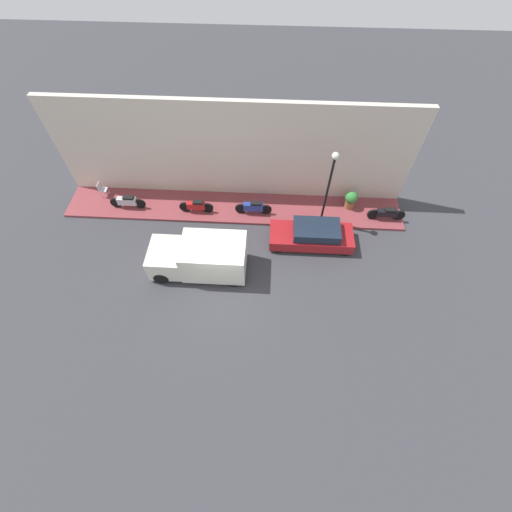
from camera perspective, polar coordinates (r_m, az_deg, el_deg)
ground_plane at (r=16.77m, az=-5.36°, el=-4.75°), size 60.00×60.00×0.00m
sidewalk at (r=19.74m, az=-3.77°, el=8.04°), size 2.32×18.86×0.14m
building_facade at (r=18.82m, az=-3.86°, el=16.89°), size 0.30×18.86×5.79m
parked_car at (r=17.91m, az=9.38°, el=3.46°), size 1.63×4.28×1.29m
delivery_van at (r=16.60m, az=-9.37°, el=-0.17°), size 2.02×4.64×1.94m
motorcycle_red at (r=19.38m, az=-9.92°, el=8.22°), size 0.30×1.89×0.79m
motorcycle_black at (r=20.02m, az=20.97°, el=6.65°), size 0.30×2.04×0.77m
motorcycle_blue at (r=19.00m, az=-0.41°, el=8.12°), size 0.30×2.02×0.83m
scooter_silver at (r=20.60m, az=-20.63°, el=8.49°), size 0.30×1.99×0.82m
streetlamp at (r=17.21m, az=12.27°, el=12.50°), size 0.34×0.34×4.51m
potted_plant at (r=19.98m, az=15.53°, el=9.11°), size 0.69×0.69×1.06m
cafe_chair at (r=21.83m, az=-24.31°, el=10.16°), size 0.40×0.40×0.87m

